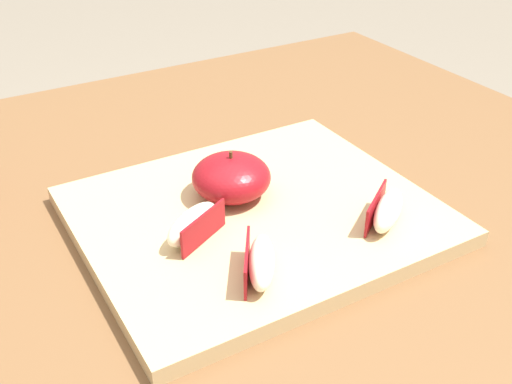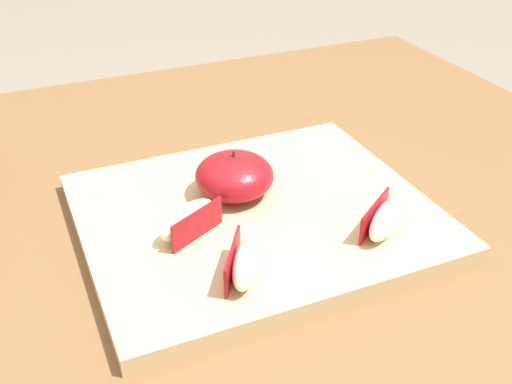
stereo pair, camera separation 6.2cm
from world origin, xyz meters
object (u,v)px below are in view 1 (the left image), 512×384
object	(u,v)px
apple_half_skin_up	(231,177)
apple_wedge_back	(260,262)
apple_wedge_right	(194,224)
apple_wedge_front	(387,210)
cutting_board	(256,216)

from	to	relation	value
apple_half_skin_up	apple_wedge_back	bearing A→B (deg)	-107.80
apple_wedge_right	apple_wedge_back	distance (m)	0.08
apple_wedge_right	apple_wedge_front	world-z (taller)	same
apple_half_skin_up	apple_wedge_front	world-z (taller)	apple_half_skin_up
cutting_board	apple_wedge_front	distance (m)	0.13
apple_half_skin_up	apple_wedge_front	distance (m)	0.16
cutting_board	apple_half_skin_up	size ratio (longest dim) A/B	4.22
apple_wedge_back	apple_wedge_front	xyz separation A→B (m)	(0.15, 0.01, 0.00)
apple_half_skin_up	apple_wedge_front	size ratio (longest dim) A/B	1.17
cutting_board	apple_wedge_front	size ratio (longest dim) A/B	4.95
apple_wedge_back	apple_wedge_right	bearing A→B (deg)	107.38
cutting_board	apple_wedge_front	world-z (taller)	apple_wedge_front
apple_half_skin_up	apple_wedge_right	distance (m)	0.08
apple_wedge_front	apple_wedge_right	bearing A→B (deg)	157.10
apple_wedge_back	apple_half_skin_up	bearing A→B (deg)	72.20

